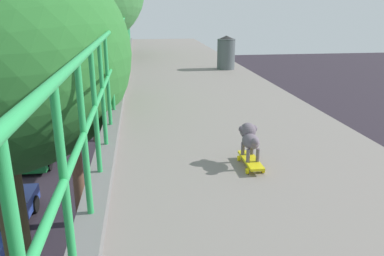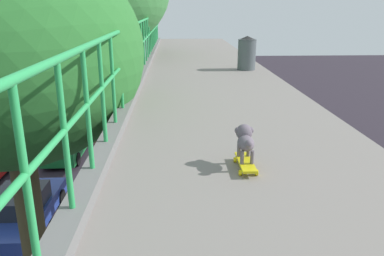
{
  "view_description": "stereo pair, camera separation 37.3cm",
  "coord_description": "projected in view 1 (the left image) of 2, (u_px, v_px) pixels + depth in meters",
  "views": [
    {
      "loc": [
        0.14,
        -0.68,
        7.54
      ],
      "look_at": [
        0.69,
        3.35,
        6.24
      ],
      "focal_mm": 35.56,
      "sensor_mm": 36.0,
      "label": 1
    },
    {
      "loc": [
        0.51,
        -0.71,
        7.54
      ],
      "look_at": [
        0.69,
        3.35,
        6.24
      ],
      "focal_mm": 35.56,
      "sensor_mm": 36.0,
      "label": 2
    }
  ],
  "objects": [
    {
      "name": "car_green_seventh",
      "position": [
        39.0,
        148.0,
        19.43
      ],
      "size": [
        1.75,
        4.6,
        1.37
      ],
      "color": "#196F31",
      "rests_on": "ground"
    },
    {
      "name": "city_bus",
      "position": [
        23.0,
        87.0,
        28.15
      ],
      "size": [
        2.7,
        10.01,
        3.18
      ],
      "color": "beige",
      "rests_on": "ground"
    },
    {
      "name": "roadside_tree_farthest",
      "position": [
        85.0,
        2.0,
        20.0
      ],
      "size": [
        5.03,
        5.03,
        9.99
      ],
      "color": "#4D4330",
      "rests_on": "ground"
    },
    {
      "name": "toy_skateboard",
      "position": [
        251.0,
        161.0,
        3.75
      ],
      "size": [
        0.18,
        0.49,
        0.08
      ],
      "color": "yellow",
      "rests_on": "overpass_deck"
    },
    {
      "name": "small_dog",
      "position": [
        250.0,
        137.0,
        3.75
      ],
      "size": [
        0.19,
        0.39,
        0.33
      ],
      "color": "#625763",
      "rests_on": "toy_skateboard"
    },
    {
      "name": "litter_bin",
      "position": [
        226.0,
        52.0,
        9.49
      ],
      "size": [
        0.45,
        0.45,
        0.83
      ],
      "color": "#4C5457",
      "rests_on": "overpass_deck"
    }
  ]
}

